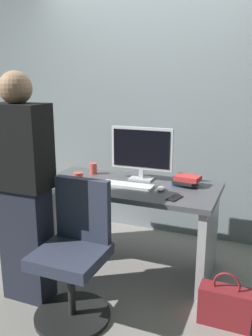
% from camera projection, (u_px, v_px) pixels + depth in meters
% --- Properties ---
extents(ground_plane, '(9.00, 9.00, 0.00)m').
position_uv_depth(ground_plane, '(128.00, 264.00, 3.13)').
color(ground_plane, gray).
extents(wall_back, '(6.40, 0.10, 3.00)m').
position_uv_depth(wall_back, '(160.00, 87.00, 3.51)').
color(wall_back, gray).
rests_on(wall_back, ground).
extents(desk, '(1.48, 0.71, 0.73)m').
position_uv_depth(desk, '(128.00, 209.00, 3.01)').
color(desk, '#4C4C51').
rests_on(desk, ground).
extents(office_chair, '(0.52, 0.52, 0.94)m').
position_uv_depth(office_chair, '(75.00, 257.00, 2.38)').
color(office_chair, black).
rests_on(office_chair, ground).
extents(person_at_desk, '(0.40, 0.24, 1.64)m').
position_uv_depth(person_at_desk, '(23.00, 189.00, 2.47)').
color(person_at_desk, '#262838').
rests_on(person_at_desk, ground).
extents(monitor, '(0.54, 0.14, 0.46)m').
position_uv_depth(monitor, '(142.00, 151.00, 3.01)').
color(monitor, silver).
rests_on(monitor, desk).
extents(keyboard, '(0.43, 0.14, 0.02)m').
position_uv_depth(keyboard, '(127.00, 185.00, 2.89)').
color(keyboard, white).
rests_on(keyboard, desk).
extents(mouse, '(0.06, 0.10, 0.03)m').
position_uv_depth(mouse, '(161.00, 189.00, 2.77)').
color(mouse, white).
rests_on(mouse, desk).
extents(cup_near_keyboard, '(0.08, 0.08, 0.10)m').
position_uv_depth(cup_near_keyboard, '(78.00, 178.00, 2.94)').
color(cup_near_keyboard, '#D84C3F').
rests_on(cup_near_keyboard, desk).
extents(cup_by_monitor, '(0.07, 0.07, 0.10)m').
position_uv_depth(cup_by_monitor, '(93.00, 169.00, 3.25)').
color(cup_by_monitor, '#D84C3F').
rests_on(cup_by_monitor, desk).
extents(book_stack, '(0.24, 0.19, 0.08)m').
position_uv_depth(book_stack, '(186.00, 181.00, 2.90)').
color(book_stack, '#3359A5').
rests_on(book_stack, desk).
extents(cell_phone, '(0.10, 0.16, 0.01)m').
position_uv_depth(cell_phone, '(174.00, 198.00, 2.60)').
color(cell_phone, black).
rests_on(cell_phone, desk).
extents(handbag, '(0.34, 0.14, 0.38)m').
position_uv_depth(handbag, '(225.00, 305.00, 2.34)').
color(handbag, maroon).
rests_on(handbag, ground).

